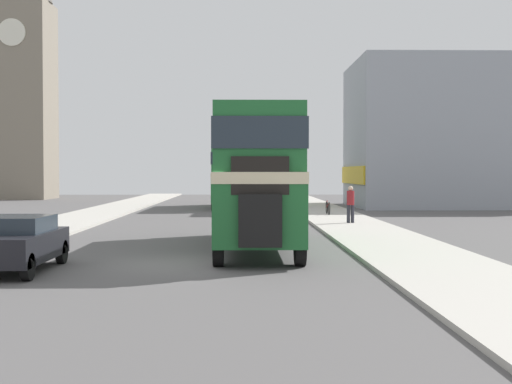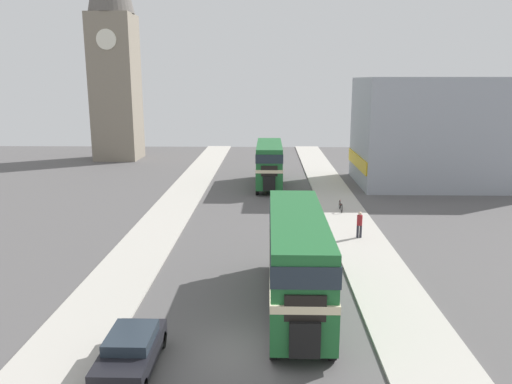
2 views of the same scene
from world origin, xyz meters
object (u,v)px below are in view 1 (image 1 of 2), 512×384
object	(u,v)px
pedestrian_walking	(351,202)
bicycle_on_pavement	(328,208)
church_tower	(21,24)
car_parked_near	(14,242)
double_decker_bus	(256,170)
bus_distant	(231,172)

from	to	relation	value
pedestrian_walking	bicycle_on_pavement	distance (m)	6.84
bicycle_on_pavement	church_tower	size ratio (longest dim) A/B	0.06
pedestrian_walking	bicycle_on_pavement	world-z (taller)	pedestrian_walking
car_parked_near	church_tower	xyz separation A→B (m)	(-14.77, 48.86, 15.49)
car_parked_near	bicycle_on_pavement	size ratio (longest dim) A/B	2.26
car_parked_near	pedestrian_walking	size ratio (longest dim) A/B	2.31
church_tower	double_decker_bus	bearing A→B (deg)	-64.43
bus_distant	car_parked_near	distance (m)	32.36
bus_distant	church_tower	size ratio (longest dim) A/B	0.31
car_parked_near	church_tower	size ratio (longest dim) A/B	0.13
car_parked_near	pedestrian_walking	xyz separation A→B (m)	(10.72, 15.20, 0.37)
double_decker_bus	bus_distant	distance (m)	26.77
pedestrian_walking	church_tower	size ratio (longest dim) A/B	0.05
bicycle_on_pavement	double_decker_bus	bearing A→B (deg)	-104.55
double_decker_bus	car_parked_near	bearing A→B (deg)	-139.68
car_parked_near	pedestrian_walking	bearing A→B (deg)	54.82
double_decker_bus	pedestrian_walking	world-z (taller)	double_decker_bus
double_decker_bus	pedestrian_walking	distance (m)	11.11
pedestrian_walking	double_decker_bus	bearing A→B (deg)	-114.67
double_decker_bus	pedestrian_walking	bearing A→B (deg)	65.33
double_decker_bus	church_tower	world-z (taller)	church_tower
car_parked_near	church_tower	distance (m)	53.35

